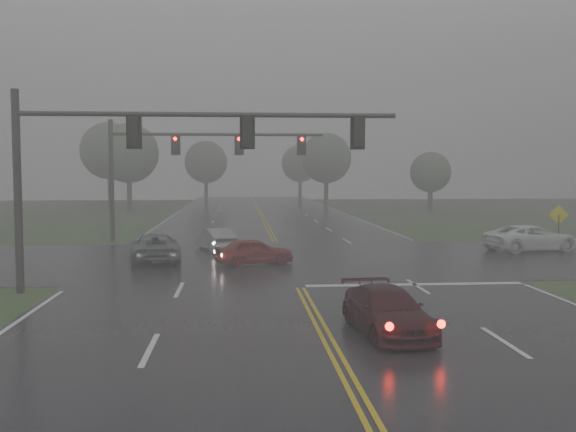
{
  "coord_description": "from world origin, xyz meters",
  "views": [
    {
      "loc": [
        -2.31,
        -9.73,
        4.41
      ],
      "look_at": [
        -0.3,
        16.0,
        2.6
      ],
      "focal_mm": 40.0,
      "sensor_mm": 36.0,
      "label": 1
    }
  ],
  "objects": [
    {
      "name": "main_road",
      "position": [
        0.0,
        20.0,
        0.0
      ],
      "size": [
        18.0,
        160.0,
        0.02
      ],
      "primitive_type": "cube",
      "color": "black",
      "rests_on": "ground"
    },
    {
      "name": "cross_street",
      "position": [
        0.0,
        22.0,
        0.0
      ],
      "size": [
        120.0,
        14.0,
        0.02
      ],
      "primitive_type": "cube",
      "color": "black",
      "rests_on": "ground"
    },
    {
      "name": "stop_bar",
      "position": [
        4.5,
        14.4,
        0.0
      ],
      "size": [
        8.5,
        0.5,
        0.01
      ],
      "primitive_type": "cube",
      "color": "silver",
      "rests_on": "ground"
    },
    {
      "name": "sedan_maroon",
      "position": [
        1.71,
        7.14,
        0.0
      ],
      "size": [
        2.16,
        4.36,
        1.22
      ],
      "primitive_type": "imported",
      "rotation": [
        0.0,
        0.0,
        0.11
      ],
      "color": "black",
      "rests_on": "ground"
    },
    {
      "name": "sedan_red",
      "position": [
        -1.57,
        20.24,
        0.0
      ],
      "size": [
        3.94,
        2.42,
        1.25
      ],
      "primitive_type": "imported",
      "rotation": [
        0.0,
        0.0,
        1.84
      ],
      "color": "maroon",
      "rests_on": "ground"
    },
    {
      "name": "sedan_silver",
      "position": [
        -3.55,
        25.81,
        0.0
      ],
      "size": [
        2.53,
        4.05,
        1.26
      ],
      "primitive_type": "imported",
      "rotation": [
        0.0,
        0.0,
        3.48
      ],
      "color": "gray",
      "rests_on": "ground"
    },
    {
      "name": "car_grey",
      "position": [
        -6.34,
        21.64,
        0.0
      ],
      "size": [
        2.96,
        5.2,
        1.37
      ],
      "primitive_type": "imported",
      "rotation": [
        0.0,
        0.0,
        3.29
      ],
      "color": "#505357",
      "rests_on": "ground"
    },
    {
      "name": "pickup_white",
      "position": [
        13.8,
        24.26,
        0.0
      ],
      "size": [
        5.53,
        3.41,
        1.43
      ],
      "primitive_type": "imported",
      "rotation": [
        0.0,
        0.0,
        1.78
      ],
      "color": "white",
      "rests_on": "ground"
    },
    {
      "name": "signal_gantry_near",
      "position": [
        -5.89,
        13.96,
        5.17
      ],
      "size": [
        13.88,
        0.32,
        7.33
      ],
      "color": "black",
      "rests_on": "ground"
    },
    {
      "name": "signal_gantry_far",
      "position": [
        -6.06,
        31.13,
        5.35
      ],
      "size": [
        13.44,
        0.39,
        7.62
      ],
      "color": "black",
      "rests_on": "ground"
    },
    {
      "name": "sign_diamond_east",
      "position": [
        15.17,
        23.93,
        1.73
      ],
      "size": [
        1.04,
        0.3,
        2.56
      ],
      "rotation": [
        0.0,
        0.0,
        -0.25
      ],
      "color": "black",
      "rests_on": "ground"
    },
    {
      "name": "tree_nw_a",
      "position": [
        -14.38,
        62.7,
        6.39
      ],
      "size": [
        6.62,
        6.62,
        9.72
      ],
      "color": "#332B21",
      "rests_on": "ground"
    },
    {
      "name": "tree_ne_a",
      "position": [
        8.61,
        69.33,
        6.02
      ],
      "size": [
        6.24,
        6.24,
        9.16
      ],
      "color": "#332B21",
      "rests_on": "ground"
    },
    {
      "name": "tree_n_mid",
      "position": [
        -6.69,
        79.09,
        5.65
      ],
      "size": [
        5.85,
        5.85,
        8.59
      ],
      "color": "#332B21",
      "rests_on": "ground"
    },
    {
      "name": "tree_e_near",
      "position": [
        18.79,
        59.37,
        4.29
      ],
      "size": [
        4.46,
        4.46,
        6.55
      ],
      "color": "#332B21",
      "rests_on": "ground"
    },
    {
      "name": "tree_nw_b",
      "position": [
        -18.48,
        72.82,
        6.97
      ],
      "size": [
        7.21,
        7.21,
        10.6
      ],
      "color": "#332B21",
      "rests_on": "ground"
    },
    {
      "name": "tree_n_far",
      "position": [
        7.3,
        89.4,
        5.57
      ],
      "size": [
        5.77,
        5.77,
        8.47
      ],
      "color": "#332B21",
      "rests_on": "ground"
    }
  ]
}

